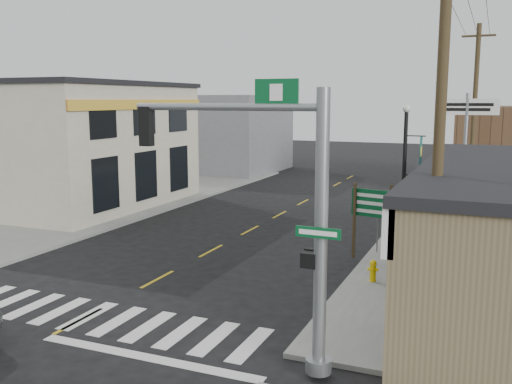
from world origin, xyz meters
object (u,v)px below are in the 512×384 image
at_px(traffic_signal_pole, 287,201).
at_px(dance_center_sign, 466,124).
at_px(guide_sign, 372,211).
at_px(utility_pole_far, 474,115).
at_px(bare_tree, 470,182).
at_px(fire_hydrant, 373,270).
at_px(utility_pole_near, 440,127).
at_px(lamp_post, 406,169).

xyz_separation_m(traffic_signal_pole, dance_center_sign, (2.72, 18.41, 0.97)).
xyz_separation_m(guide_sign, utility_pole_far, (2.90, 12.93, 3.25)).
xyz_separation_m(bare_tree, utility_pole_far, (-0.56, 17.44, 1.38)).
bearing_deg(dance_center_sign, fire_hydrant, -105.10).
xyz_separation_m(guide_sign, utility_pole_near, (2.77, -6.34, 3.42)).
distance_m(fire_hydrant, utility_pole_near, 6.55).
height_order(bare_tree, utility_pole_near, utility_pole_near).
xyz_separation_m(lamp_post, dance_center_sign, (1.74, 7.65, 1.42)).
xyz_separation_m(guide_sign, bare_tree, (3.46, -4.51, 1.87)).
bearing_deg(utility_pole_near, lamp_post, 107.33).
bearing_deg(traffic_signal_pole, utility_pole_far, 83.71).
bearing_deg(utility_pole_far, guide_sign, -100.30).
distance_m(traffic_signal_pole, guide_sign, 9.55).
relative_size(guide_sign, dance_center_sign, 0.46).
distance_m(traffic_signal_pole, lamp_post, 10.81).
relative_size(fire_hydrant, bare_tree, 0.15).
xyz_separation_m(fire_hydrant, utility_pole_far, (2.32, 15.48, 4.71)).
relative_size(guide_sign, utility_pole_near, 0.28).
relative_size(fire_hydrant, utility_pole_near, 0.07).
bearing_deg(guide_sign, bare_tree, -39.78).
relative_size(utility_pole_near, utility_pole_far, 1.03).
relative_size(fire_hydrant, utility_pole_far, 0.07).
height_order(fire_hydrant, utility_pole_near, utility_pole_near).
xyz_separation_m(fire_hydrant, lamp_post, (0.37, 3.96, 2.93)).
distance_m(utility_pole_near, utility_pole_far, 19.27).
bearing_deg(guide_sign, traffic_signal_pole, -77.38).
distance_m(traffic_signal_pole, utility_pole_near, 4.36).
bearing_deg(dance_center_sign, utility_pole_near, -94.50).
bearing_deg(dance_center_sign, lamp_post, -107.59).
distance_m(guide_sign, bare_tree, 5.98).
bearing_deg(traffic_signal_pole, guide_sign, 91.07).
bearing_deg(bare_tree, traffic_signal_pole, -125.70).
relative_size(guide_sign, lamp_post, 0.50).
bearing_deg(utility_pole_far, utility_pole_near, -88.03).
distance_m(lamp_post, utility_pole_near, 8.19).
bearing_deg(guide_sign, fire_hydrant, -64.36).
height_order(dance_center_sign, bare_tree, dance_center_sign).
height_order(traffic_signal_pole, utility_pole_near, utility_pole_near).
relative_size(fire_hydrant, dance_center_sign, 0.12).
distance_m(guide_sign, utility_pole_far, 13.65).
relative_size(traffic_signal_pole, guide_sign, 2.22).
height_order(guide_sign, bare_tree, bare_tree).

